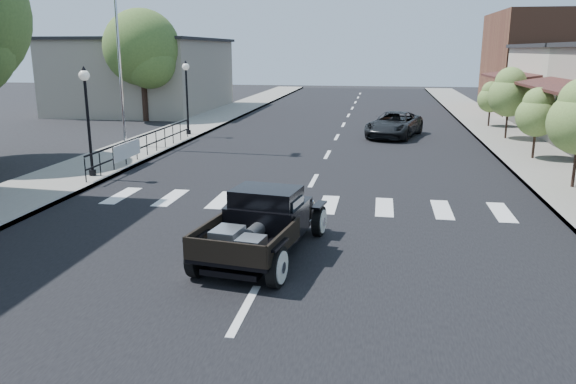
# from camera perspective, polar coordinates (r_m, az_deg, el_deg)

# --- Properties ---
(ground) EXTENTS (120.00, 120.00, 0.00)m
(ground) POSITION_cam_1_polar(r_m,az_deg,el_deg) (12.65, -1.21, -6.03)
(ground) COLOR black
(ground) RESTS_ON ground
(road) EXTENTS (14.00, 80.00, 0.02)m
(road) POSITION_cam_1_polar(r_m,az_deg,el_deg) (27.10, 4.64, 4.92)
(road) COLOR black
(road) RESTS_ON ground
(road_markings) EXTENTS (12.00, 60.00, 0.06)m
(road_markings) POSITION_cam_1_polar(r_m,az_deg,el_deg) (22.20, 3.53, 2.84)
(road_markings) COLOR silver
(road_markings) RESTS_ON ground
(sidewalk_left) EXTENTS (3.00, 80.00, 0.15)m
(sidewalk_left) POSITION_cam_1_polar(r_m,az_deg,el_deg) (29.04, -12.39, 5.39)
(sidewalk_left) COLOR #99958B
(sidewalk_left) RESTS_ON ground
(sidewalk_right) EXTENTS (3.00, 80.00, 0.15)m
(sidewalk_right) POSITION_cam_1_polar(r_m,az_deg,el_deg) (27.73, 22.47, 4.23)
(sidewalk_right) COLOR gray
(sidewalk_right) RESTS_ON ground
(low_building_left) EXTENTS (10.00, 12.00, 5.00)m
(low_building_left) POSITION_cam_1_polar(r_m,az_deg,el_deg) (43.27, -14.32, 11.32)
(low_building_left) COLOR gray
(low_building_left) RESTS_ON ground
(far_building_right) EXTENTS (11.00, 10.00, 7.00)m
(far_building_right) POSITION_cam_1_polar(r_m,az_deg,el_deg) (45.65, 26.93, 11.64)
(far_building_right) COLOR brown
(far_building_right) RESTS_ON ground
(railing) EXTENTS (0.08, 10.00, 1.00)m
(railing) POSITION_cam_1_polar(r_m,az_deg,el_deg) (23.94, -14.16, 4.85)
(railing) COLOR black
(railing) RESTS_ON sidewalk_left
(banner) EXTENTS (0.04, 2.20, 0.60)m
(banner) POSITION_cam_1_polar(r_m,az_deg,el_deg) (22.15, -15.97, 3.47)
(banner) COLOR silver
(banner) RESTS_ON sidewalk_left
(lamp_post_b) EXTENTS (0.36, 0.36, 3.71)m
(lamp_post_b) POSITION_cam_1_polar(r_m,az_deg,el_deg) (20.33, -19.63, 6.71)
(lamp_post_b) COLOR black
(lamp_post_b) RESTS_ON sidewalk_left
(lamp_post_c) EXTENTS (0.36, 0.36, 3.71)m
(lamp_post_c) POSITION_cam_1_polar(r_m,az_deg,el_deg) (29.44, -10.22, 9.39)
(lamp_post_c) COLOR black
(lamp_post_c) RESTS_ON sidewalk_left
(big_tree_far) EXTENTS (4.67, 4.67, 6.86)m
(big_tree_far) POSITION_cam_1_polar(r_m,az_deg,el_deg) (36.74, -14.53, 12.32)
(big_tree_far) COLOR #446029
(big_tree_far) RESTS_ON ground
(small_tree_c) EXTENTS (1.62, 1.62, 2.70)m
(small_tree_c) POSITION_cam_1_polar(r_m,az_deg,el_deg) (24.52, 23.88, 6.29)
(small_tree_c) COLOR #5B7837
(small_tree_c) RESTS_ON sidewalk_right
(small_tree_d) EXTENTS (1.99, 1.99, 3.31)m
(small_tree_d) POSITION_cam_1_polar(r_m,az_deg,el_deg) (29.62, 21.48, 8.28)
(small_tree_d) COLOR #5B7837
(small_tree_d) RESTS_ON sidewalk_right
(small_tree_e) EXTENTS (1.45, 1.45, 2.42)m
(small_tree_e) POSITION_cam_1_polar(r_m,az_deg,el_deg) (34.23, 19.84, 8.35)
(small_tree_e) COLOR #5B7837
(small_tree_e) RESTS_ON sidewalk_right
(hotrod_pickup) EXTENTS (2.67, 4.61, 1.51)m
(hotrod_pickup) POSITION_cam_1_polar(r_m,az_deg,el_deg) (12.16, -2.51, -3.13)
(hotrod_pickup) COLOR black
(hotrod_pickup) RESTS_ON ground
(second_car) EXTENTS (3.31, 5.02, 1.28)m
(second_car) POSITION_cam_1_polar(r_m,az_deg,el_deg) (29.52, 10.74, 6.72)
(second_car) COLOR black
(second_car) RESTS_ON ground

